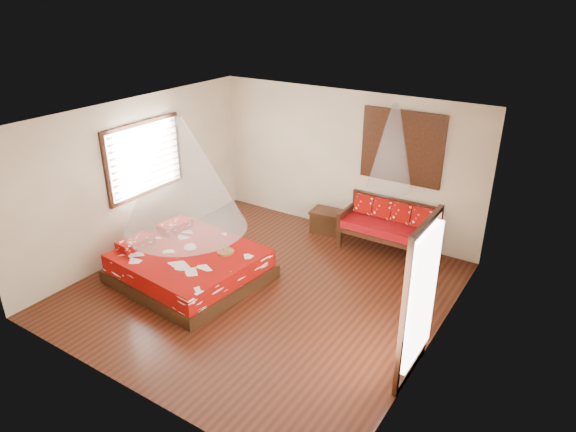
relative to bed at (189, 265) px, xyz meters
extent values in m
cube|color=black|center=(1.24, 0.40, -0.26)|extent=(5.50, 5.50, 0.02)
cube|color=white|center=(1.24, 0.40, 2.56)|extent=(5.50, 5.50, 0.02)
cube|color=#BEAE8B|center=(-1.52, 0.40, 1.15)|extent=(0.02, 5.50, 2.80)
cube|color=#BEAE8B|center=(4.00, 0.40, 1.15)|extent=(0.02, 5.50, 2.80)
cube|color=#BEAE8B|center=(1.24, 3.16, 1.15)|extent=(5.50, 0.02, 2.80)
cube|color=#BEAE8B|center=(1.24, -2.36, 1.15)|extent=(5.50, 0.02, 2.80)
cube|color=black|center=(0.02, 0.00, -0.15)|extent=(2.42, 2.23, 0.20)
cube|color=#8C0804|center=(0.02, 0.00, 0.10)|extent=(2.31, 2.12, 0.30)
cube|color=#8C0804|center=(-0.86, -0.34, 0.32)|extent=(0.38, 0.61, 0.15)
cube|color=#8C0804|center=(-0.78, 0.50, 0.32)|extent=(0.38, 0.61, 0.15)
cube|color=black|center=(1.59, 2.38, -0.04)|extent=(0.08, 0.08, 0.42)
cube|color=black|center=(3.16, 2.38, -0.04)|extent=(0.08, 0.08, 0.42)
cube|color=black|center=(1.59, 3.01, -0.04)|extent=(0.08, 0.08, 0.42)
cube|color=black|center=(3.16, 3.01, -0.04)|extent=(0.08, 0.08, 0.42)
cube|color=black|center=(2.38, 2.70, 0.13)|extent=(1.70, 0.75, 0.08)
cube|color=#910605|center=(2.38, 2.70, 0.24)|extent=(1.64, 0.69, 0.14)
cube|color=black|center=(2.38, 3.03, 0.42)|extent=(1.70, 0.06, 0.55)
cube|color=black|center=(1.57, 2.70, 0.29)|extent=(0.06, 0.75, 0.30)
cube|color=black|center=(3.18, 2.70, 0.29)|extent=(0.06, 0.75, 0.30)
cube|color=#8C0804|center=(1.81, 2.91, 0.49)|extent=(0.36, 0.19, 0.38)
cube|color=#8C0804|center=(2.19, 2.91, 0.49)|extent=(0.36, 0.19, 0.38)
cube|color=#8C0804|center=(2.56, 2.91, 0.49)|extent=(0.36, 0.19, 0.38)
cube|color=#8C0804|center=(2.94, 2.91, 0.49)|extent=(0.36, 0.19, 0.38)
cube|color=black|center=(1.08, 2.85, -0.05)|extent=(0.64, 0.49, 0.40)
cube|color=black|center=(1.08, 2.85, 0.17)|extent=(0.69, 0.53, 0.05)
cube|color=black|center=(2.38, 3.12, 1.65)|extent=(1.52, 0.06, 1.32)
cube|color=black|center=(2.38, 3.11, 1.65)|extent=(1.35, 0.04, 1.10)
cube|color=black|center=(-1.48, 0.60, 1.45)|extent=(0.08, 1.74, 1.34)
cube|color=white|center=(-1.44, 0.60, 1.45)|extent=(0.04, 1.54, 1.10)
cube|color=black|center=(3.96, -0.20, 0.80)|extent=(0.08, 1.02, 2.16)
cube|color=white|center=(3.94, -0.20, 0.90)|extent=(0.03, 0.82, 1.70)
cylinder|color=brown|center=(0.54, 0.32, 0.26)|extent=(0.28, 0.28, 0.03)
cone|color=white|center=(0.02, 0.00, 1.60)|extent=(1.96, 1.96, 1.80)
cone|color=white|center=(2.38, 2.65, 1.75)|extent=(0.79, 0.79, 1.50)
camera|label=1|loc=(5.47, -5.39, 4.29)|focal=32.00mm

